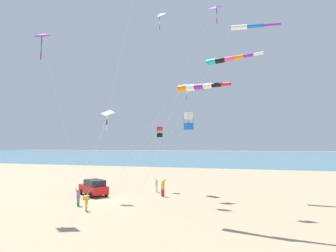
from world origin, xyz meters
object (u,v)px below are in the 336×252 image
object	(u,v)px
kite_delta_green_low_center	(42,36)
kite_windsock_black_fish_shape	(248,27)
person_child_grey_jacket	(86,202)
kite_delta_small_distant	(159,16)
kite_delta_white_trailing	(216,8)
kite_box_yellow_midlevel	(160,132)
parked_car	(94,187)
kite_delta_long_streamer_right	(187,85)
kite_delta_checkered_midright	(107,113)
kite_windsock_orange_high_right	(196,87)
kite_windsock_rainbow_low_near	(226,60)
person_child_green_jacket	(157,184)
kite_box_magenta_far_left	(189,121)
cooler_box	(86,198)
person_adult_flyer	(163,187)
person_bystander_far	(78,196)

from	to	relation	value
kite_delta_green_low_center	kite_windsock_black_fish_shape	xyz separation A→B (m)	(-14.66, 17.50, 4.71)
person_child_grey_jacket	kite_delta_small_distant	bearing A→B (deg)	154.58
kite_delta_white_trailing	kite_delta_small_distant	size ratio (longest dim) A/B	0.94
kite_delta_green_low_center	kite_box_yellow_midlevel	xyz separation A→B (m)	(-14.59, 6.16, -8.00)
parked_car	kite_delta_long_streamer_right	size ratio (longest dim) A/B	0.35
kite_delta_checkered_midright	kite_windsock_orange_high_right	xyz separation A→B (m)	(5.16, 10.95, 1.15)
person_child_grey_jacket	kite_windsock_rainbow_low_near	distance (m)	16.97
kite_delta_long_streamer_right	person_child_grey_jacket	bearing A→B (deg)	-35.81
person_child_green_jacket	kite_windsock_rainbow_low_near	bearing A→B (deg)	40.19
kite_box_magenta_far_left	parked_car	bearing A→B (deg)	-62.65
person_child_grey_jacket	kite_delta_green_low_center	xyz separation A→B (m)	(1.95, -3.67, 14.76)
kite_windsock_black_fish_shape	kite_box_yellow_midlevel	world-z (taller)	kite_windsock_black_fish_shape
cooler_box	kite_delta_white_trailing	distance (m)	24.05
kite_windsock_orange_high_right	kite_delta_white_trailing	bearing A→B (deg)	172.20
kite_delta_small_distant	kite_windsock_black_fish_shape	xyz separation A→B (m)	(-4.45, 9.90, -0.73)
person_adult_flyer	kite_delta_green_low_center	world-z (taller)	kite_delta_green_low_center
kite_windsock_black_fish_shape	person_bystander_far	bearing A→B (deg)	-54.87
kite_delta_checkered_midright	kite_delta_green_low_center	bearing A→B (deg)	-21.40
kite_windsock_orange_high_right	kite_delta_small_distant	bearing A→B (deg)	-144.07
kite_delta_checkered_midright	kite_delta_long_streamer_right	distance (m)	9.84
kite_box_magenta_far_left	person_child_grey_jacket	bearing A→B (deg)	-28.21
parked_car	person_bystander_far	size ratio (longest dim) A/B	2.66
kite_box_magenta_far_left	kite_delta_white_trailing	bearing A→B (deg)	35.60
kite_delta_small_distant	person_adult_flyer	bearing A→B (deg)	149.17
cooler_box	person_adult_flyer	bearing A→B (deg)	120.30
kite_delta_white_trailing	kite_windsock_rainbow_low_near	xyz separation A→B (m)	(6.29, 1.53, -7.38)
person_bystander_far	kite_delta_small_distant	size ratio (longest dim) A/B	0.08
person_bystander_far	kite_windsock_orange_high_right	size ratio (longest dim) A/B	0.16
kite_delta_long_streamer_right	kite_box_yellow_midlevel	distance (m)	7.59
kite_box_magenta_far_left	kite_delta_green_low_center	xyz separation A→B (m)	(14.05, -10.16, 6.73)
kite_windsock_orange_high_right	kite_box_yellow_midlevel	xyz separation A→B (m)	(-12.79, -7.53, -2.88)
kite_delta_checkered_midright	kite_delta_long_streamer_right	size ratio (longest dim) A/B	0.74
cooler_box	person_bystander_far	xyz separation A→B (m)	(2.93, 1.07, 0.73)
person_adult_flyer	person_child_green_jacket	distance (m)	3.11
kite_box_yellow_midlevel	person_adult_flyer	bearing A→B (deg)	24.36
cooler_box	kite_windsock_black_fish_shape	world-z (taller)	kite_windsock_black_fish_shape
person_bystander_far	kite_box_magenta_far_left	distance (m)	15.62
kite_delta_white_trailing	kite_box_magenta_far_left	world-z (taller)	kite_delta_white_trailing
person_adult_flyer	parked_car	bearing A→B (deg)	-76.38
parked_car	kite_delta_white_trailing	distance (m)	23.77
kite_box_magenta_far_left	kite_delta_green_low_center	world-z (taller)	kite_delta_green_low_center
person_child_green_jacket	kite_delta_long_streamer_right	bearing A→B (deg)	68.47
kite_delta_white_trailing	kite_windsock_rainbow_low_near	bearing A→B (deg)	13.68
person_adult_flyer	kite_delta_green_low_center	size ratio (longest dim) A/B	0.12
kite_box_magenta_far_left	kite_windsock_black_fish_shape	world-z (taller)	kite_windsock_black_fish_shape
kite_delta_checkered_midright	kite_windsock_black_fish_shape	distance (m)	19.96
person_child_green_jacket	kite_delta_green_low_center	distance (m)	20.71
kite_windsock_orange_high_right	kite_box_yellow_midlevel	distance (m)	15.11
kite_box_magenta_far_left	kite_box_yellow_midlevel	bearing A→B (deg)	-97.74
kite_box_yellow_midlevel	kite_delta_green_low_center	bearing A→B (deg)	-22.87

